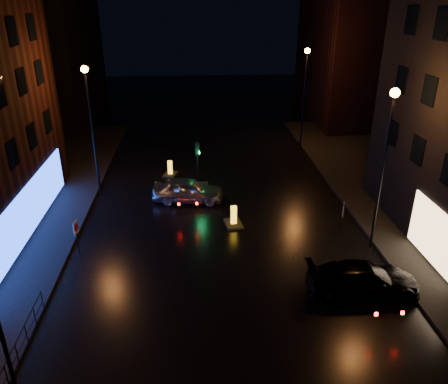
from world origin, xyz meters
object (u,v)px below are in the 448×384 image
(traffic_signal, at_px, (198,183))
(bollard_far, at_px, (170,172))
(dark_sedan, at_px, (363,279))
(road_sign_right, at_px, (343,212))
(silver_hatchback, at_px, (188,190))
(road_sign_left, at_px, (76,231))
(bollard_near, at_px, (234,221))

(traffic_signal, height_order, bollard_far, traffic_signal)
(dark_sedan, distance_m, bollard_far, 17.30)
(road_sign_right, bearing_deg, silver_hatchback, -10.63)
(bollard_far, relative_size, road_sign_left, 0.73)
(bollard_far, distance_m, road_sign_right, 13.84)
(traffic_signal, xyz_separation_m, road_sign_right, (7.70, -6.91, 1.02))
(silver_hatchback, distance_m, dark_sedan, 12.79)
(bollard_far, xyz_separation_m, road_sign_left, (-4.23, -10.73, 1.27))
(road_sign_left, bearing_deg, bollard_near, 28.35)
(bollard_far, height_order, road_sign_right, road_sign_right)
(silver_hatchback, xyz_separation_m, bollard_near, (2.62, -3.44, -0.50))
(dark_sedan, relative_size, road_sign_right, 2.46)
(dark_sedan, distance_m, road_sign_right, 5.03)
(traffic_signal, bearing_deg, silver_hatchback, -112.18)
(bollard_near, bearing_deg, traffic_signal, 102.38)
(dark_sedan, bearing_deg, silver_hatchback, 38.73)
(traffic_signal, distance_m, bollard_near, 5.47)
(silver_hatchback, distance_m, bollard_far, 4.77)
(road_sign_right, bearing_deg, traffic_signal, -20.48)
(silver_hatchback, relative_size, bollard_far, 3.06)
(road_sign_left, bearing_deg, bollard_far, 78.41)
(traffic_signal, height_order, bollard_near, traffic_signal)
(silver_hatchback, bearing_deg, dark_sedan, -136.22)
(bollard_far, distance_m, road_sign_left, 11.60)
(dark_sedan, distance_m, road_sign_left, 13.91)
(traffic_signal, relative_size, bollard_near, 2.30)
(traffic_signal, bearing_deg, road_sign_left, -128.46)
(bollard_near, height_order, road_sign_left, road_sign_left)
(traffic_signal, distance_m, dark_sedan, 13.79)
(silver_hatchback, relative_size, road_sign_left, 2.22)
(traffic_signal, distance_m, road_sign_right, 10.39)
(traffic_signal, distance_m, road_sign_left, 10.05)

